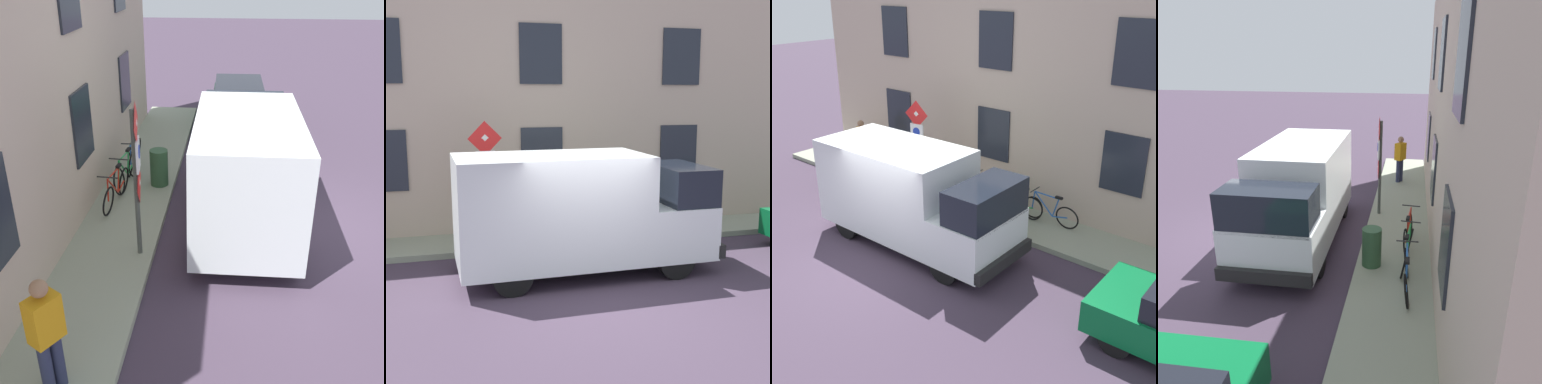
# 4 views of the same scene
# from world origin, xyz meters

# --- Properties ---
(ground_plane) EXTENTS (80.00, 80.00, 0.00)m
(ground_plane) POSITION_xyz_m (0.00, 0.00, 0.00)
(ground_plane) COLOR #3F3142
(sidewalk_slab) EXTENTS (1.70, 16.26, 0.14)m
(sidewalk_slab) POSITION_xyz_m (3.91, 0.00, 0.07)
(sidewalk_slab) COLOR gray
(sidewalk_slab) RESTS_ON ground_plane
(building_facade) EXTENTS (0.75, 14.26, 6.51)m
(building_facade) POSITION_xyz_m (5.10, 0.00, 3.25)
(building_facade) COLOR #C3AC97
(building_facade) RESTS_ON ground_plane
(sign_post_stacked) EXTENTS (0.18, 0.56, 2.83)m
(sign_post_stacked) POSITION_xyz_m (3.26, 1.62, 1.93)
(sign_post_stacked) COLOR #474C47
(sign_post_stacked) RESTS_ON sidewalk_slab
(delivery_van) EXTENTS (2.06, 5.35, 2.50)m
(delivery_van) POSITION_xyz_m (1.36, -0.07, 1.33)
(delivery_van) COLOR white
(delivery_van) RESTS_ON ground_plane
(bicycle_blue) EXTENTS (0.46, 1.71, 0.89)m
(bicycle_blue) POSITION_xyz_m (4.21, -2.29, 0.51)
(bicycle_blue) COLOR black
(bicycle_blue) RESTS_ON sidewalk_slab
(bicycle_green) EXTENTS (0.46, 1.72, 0.89)m
(bicycle_green) POSITION_xyz_m (4.21, -1.28, 0.51)
(bicycle_green) COLOR black
(bicycle_green) RESTS_ON sidewalk_slab
(bicycle_red) EXTENTS (0.46, 1.71, 0.89)m
(bicycle_red) POSITION_xyz_m (4.21, -0.27, 0.51)
(bicycle_red) COLOR black
(bicycle_red) RESTS_ON sidewalk_slab
(pedestrian) EXTENTS (0.43, 0.48, 1.72)m
(pedestrian) POSITION_xyz_m (3.79, 4.82, 1.07)
(pedestrian) COLOR #262B47
(pedestrian) RESTS_ON sidewalk_slab
(litter_bin) EXTENTS (0.44, 0.44, 0.90)m
(litter_bin) POSITION_xyz_m (3.41, -1.39, 0.59)
(litter_bin) COLOR #2D5133
(litter_bin) RESTS_ON sidewalk_slab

